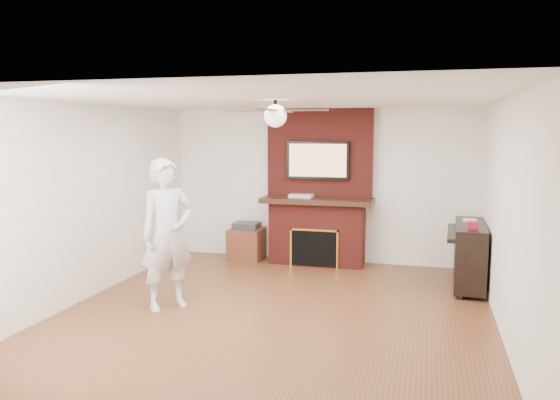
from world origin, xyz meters
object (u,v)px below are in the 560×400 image
(fireplace, at_px, (318,202))
(piano, at_px, (469,253))
(side_table, at_px, (247,242))
(person, at_px, (167,234))

(fireplace, relative_size, piano, 1.82)
(side_table, bearing_deg, person, -92.06)
(piano, bearing_deg, side_table, 170.33)
(person, bearing_deg, piano, -21.60)
(person, height_order, side_table, person)
(fireplace, xyz_separation_m, piano, (2.28, -0.81, -0.52))
(person, relative_size, piano, 1.33)
(fireplace, bearing_deg, side_table, -176.81)
(side_table, relative_size, piano, 0.46)
(fireplace, bearing_deg, piano, -19.63)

